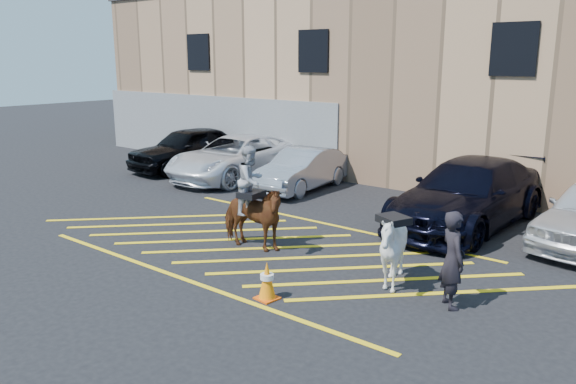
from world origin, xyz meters
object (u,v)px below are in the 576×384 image
Objects in this scene: car_white_pickup at (236,157)px; car_blue_suv at (468,194)px; traffic_cone at (267,280)px; mounted_bay at (251,208)px; car_black_suv at (189,148)px; saddled_white at (392,249)px; handler at (452,260)px; car_silver_sedan at (302,169)px.

car_blue_suv is at bearing -4.80° from car_white_pickup.
car_white_pickup reaches higher than traffic_cone.
mounted_bay reaches higher than traffic_cone.
car_black_suv is at bearing 175.99° from car_white_pickup.
car_blue_suv is 3.37× the size of saddled_white.
handler is 0.73× the size of mounted_bay.
saddled_white is at bearing -31.67° from car_white_pickup.
car_silver_sedan is 8.56m from saddled_white.
car_black_suv reaches higher than car_white_pickup.
mounted_bay is (-4.88, 0.11, 0.09)m from handler.
mounted_bay reaches higher than car_silver_sedan.
car_black_suv is 1.19× the size of car_silver_sedan.
traffic_cone is at bearing -30.18° from car_black_suv.
car_black_suv is 2.05× the size of mounted_bay.
car_white_pickup is 3.19× the size of saddled_white.
car_blue_suv is at bearing 95.00° from saddled_white.
car_blue_suv is 7.00m from traffic_cone.
car_black_suv is at bearing 175.07° from car_silver_sedan.
traffic_cone is at bearing -44.58° from car_white_pickup.
mounted_bay is (8.50, -5.68, 0.13)m from car_black_suv.
mounted_bay reaches higher than car_white_pickup.
car_silver_sedan is at bearing 0.83° from car_white_pickup.
handler reaches higher than saddled_white.
car_white_pickup is 3.01m from car_silver_sedan.
car_black_suv is 13.40m from saddled_white.
car_black_suv is 2.81× the size of handler.
handler is at bearing -41.59° from car_silver_sedan.
car_white_pickup is 12.08m from handler.
saddled_white is at bearing 51.27° from traffic_cone.
car_silver_sedan is at bearing 7.81° from handler.
handler is at bearing -17.97° from car_black_suv.
traffic_cone is (2.11, -1.91, -0.62)m from mounted_bay.
mounted_bay is at bearing 43.46° from handler.
handler reaches higher than car_silver_sedan.
saddled_white is at bearing -46.01° from car_silver_sedan.
saddled_white reaches higher than traffic_cone.
car_black_suv is 0.88× the size of car_white_pickup.
car_white_pickup is at bearing 177.36° from car_silver_sedan.
car_blue_suv is at bearing 57.26° from mounted_bay.
car_black_suv is at bearing 146.28° from mounted_bay.
car_black_suv is 2.81× the size of saddled_white.
car_silver_sedan is at bearing 5.15° from car_black_suv.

